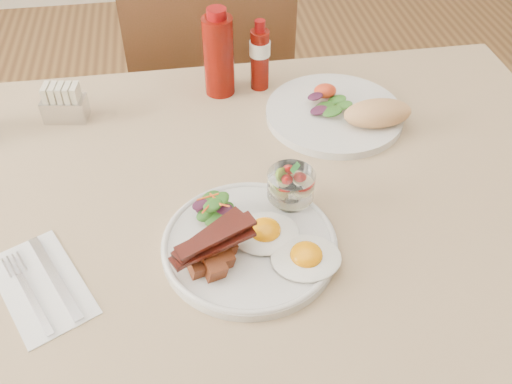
# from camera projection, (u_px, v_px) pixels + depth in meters

# --- Properties ---
(table) EXTENTS (1.33, 0.88, 0.75)m
(table) POSITION_uv_depth(u_px,v_px,m) (242.00, 228.00, 1.07)
(table) COLOR #582E1B
(table) RESTS_ON ground
(chair_far) EXTENTS (0.42, 0.42, 0.93)m
(chair_far) POSITION_uv_depth(u_px,v_px,m) (211.00, 95.00, 1.64)
(chair_far) COLOR #582E1B
(chair_far) RESTS_ON ground
(main_plate) EXTENTS (0.28, 0.28, 0.02)m
(main_plate) POSITION_uv_depth(u_px,v_px,m) (249.00, 245.00, 0.91)
(main_plate) COLOR silver
(main_plate) RESTS_ON table
(fried_eggs) EXTENTS (0.18, 0.18, 0.03)m
(fried_eggs) POSITION_uv_depth(u_px,v_px,m) (285.00, 244.00, 0.89)
(fried_eggs) COLOR silver
(fried_eggs) RESTS_ON main_plate
(bacon_potato_pile) EXTENTS (0.14, 0.10, 0.06)m
(bacon_potato_pile) POSITION_uv_depth(u_px,v_px,m) (212.00, 250.00, 0.85)
(bacon_potato_pile) COLOR brown
(bacon_potato_pile) RESTS_ON main_plate
(side_salad) EXTENTS (0.07, 0.07, 0.04)m
(side_salad) POSITION_uv_depth(u_px,v_px,m) (214.00, 208.00, 0.93)
(side_salad) COLOR #244E14
(side_salad) RESTS_ON main_plate
(fruit_cup) EXTENTS (0.08, 0.08, 0.08)m
(fruit_cup) POSITION_uv_depth(u_px,v_px,m) (291.00, 185.00, 0.94)
(fruit_cup) COLOR white
(fruit_cup) RESTS_ON main_plate
(second_plate) EXTENTS (0.28, 0.28, 0.07)m
(second_plate) POSITION_uv_depth(u_px,v_px,m) (344.00, 112.00, 1.16)
(second_plate) COLOR silver
(second_plate) RESTS_ON table
(ketchup_bottle) EXTENTS (0.07, 0.07, 0.19)m
(ketchup_bottle) POSITION_uv_depth(u_px,v_px,m) (219.00, 55.00, 1.18)
(ketchup_bottle) COLOR #600B05
(ketchup_bottle) RESTS_ON table
(hot_sauce_bottle) EXTENTS (0.06, 0.06, 0.16)m
(hot_sauce_bottle) POSITION_uv_depth(u_px,v_px,m) (260.00, 56.00, 1.21)
(hot_sauce_bottle) COLOR #600B05
(hot_sauce_bottle) RESTS_ON table
(sugar_caddy) EXTENTS (0.09, 0.06, 0.08)m
(sugar_caddy) POSITION_uv_depth(u_px,v_px,m) (64.00, 104.00, 1.15)
(sugar_caddy) COLOR silver
(sugar_caddy) RESTS_ON table
(napkin_cutlery) EXTENTS (0.19, 0.23, 0.01)m
(napkin_cutlery) POSITION_uv_depth(u_px,v_px,m) (42.00, 285.00, 0.86)
(napkin_cutlery) COLOR white
(napkin_cutlery) RESTS_ON table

